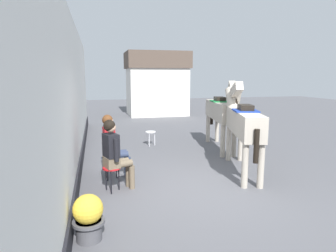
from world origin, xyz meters
TOP-DOWN VIEW (x-y plane):
  - ground_plane at (0.00, 3.00)m, footprint 40.00×40.00m
  - pub_facade_wall at (-2.55, 1.50)m, footprint 0.34×14.00m
  - distant_cottage at (1.40, 11.27)m, footprint 3.40×2.60m
  - seated_visitor_near at (-1.69, 0.21)m, footprint 0.61×0.49m
  - seated_visitor_far at (-1.69, 0.93)m, footprint 0.61×0.49m
  - saddled_horse_near at (1.25, 0.77)m, footprint 1.10×2.92m
  - saddled_horse_far at (1.60, 2.76)m, footprint 0.80×2.98m
  - flower_planter_near at (-2.15, -1.48)m, footprint 0.43×0.43m
  - spare_stool_white at (-0.35, 3.74)m, footprint 0.32×0.32m

SIDE VIEW (x-z plane):
  - ground_plane at x=0.00m, z-range 0.00..0.00m
  - flower_planter_near at x=-2.15m, z-range 0.01..0.65m
  - spare_stool_white at x=-0.35m, z-range 0.17..0.63m
  - seated_visitor_near at x=-1.69m, z-range 0.08..1.47m
  - seated_visitor_far at x=-1.69m, z-range 0.08..1.47m
  - saddled_horse_near at x=1.25m, z-range 0.13..2.19m
  - saddled_horse_far at x=1.60m, z-range 0.13..2.19m
  - pub_facade_wall at x=-2.55m, z-range -0.16..3.24m
  - distant_cottage at x=1.40m, z-range 0.05..3.55m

